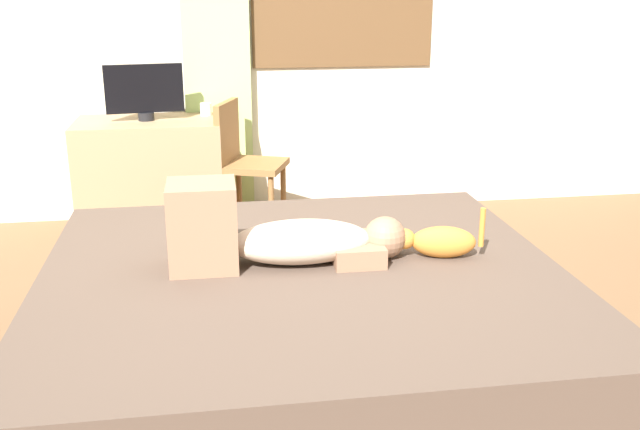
# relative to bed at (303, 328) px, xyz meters

# --- Properties ---
(ground_plane) EXTENTS (16.00, 16.00, 0.00)m
(ground_plane) POSITION_rel_bed_xyz_m (-0.01, -0.04, -0.25)
(ground_plane) COLOR brown
(back_wall_with_window) EXTENTS (6.40, 0.14, 2.90)m
(back_wall_with_window) POSITION_rel_bed_xyz_m (0.00, 2.44, 1.21)
(back_wall_with_window) COLOR beige
(back_wall_with_window) RESTS_ON ground
(bed) EXTENTS (2.07, 1.94, 0.50)m
(bed) POSITION_rel_bed_xyz_m (0.00, 0.00, 0.00)
(bed) COLOR #38383D
(bed) RESTS_ON ground
(person_lying) EXTENTS (0.94, 0.28, 0.34)m
(person_lying) POSITION_rel_bed_xyz_m (-0.09, 0.07, 0.37)
(person_lying) COLOR #CCB299
(person_lying) RESTS_ON bed
(cat) EXTENTS (0.35, 0.16, 0.21)m
(cat) POSITION_rel_bed_xyz_m (0.56, 0.04, 0.32)
(cat) COLOR #C67A2D
(cat) RESTS_ON bed
(desk) EXTENTS (0.90, 0.56, 0.74)m
(desk) POSITION_rel_bed_xyz_m (-0.72, 2.04, 0.12)
(desk) COLOR #997A56
(desk) RESTS_ON ground
(tv_monitor) EXTENTS (0.48, 0.10, 0.35)m
(tv_monitor) POSITION_rel_bed_xyz_m (-0.72, 2.04, 0.67)
(tv_monitor) COLOR black
(tv_monitor) RESTS_ON desk
(cup) EXTENTS (0.07, 0.07, 0.08)m
(cup) POSITION_rel_bed_xyz_m (-0.34, 2.17, 0.53)
(cup) COLOR white
(cup) RESTS_ON desk
(chair_by_desk) EXTENTS (0.49, 0.49, 0.86)m
(chair_by_desk) POSITION_rel_bed_xyz_m (-0.13, 1.91, 0.26)
(chair_by_desk) COLOR brown
(chair_by_desk) RESTS_ON ground
(curtain_left) EXTENTS (0.44, 0.06, 2.34)m
(curtain_left) POSITION_rel_bed_xyz_m (-0.26, 2.32, 0.92)
(curtain_left) COLOR #ADCC75
(curtain_left) RESTS_ON ground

